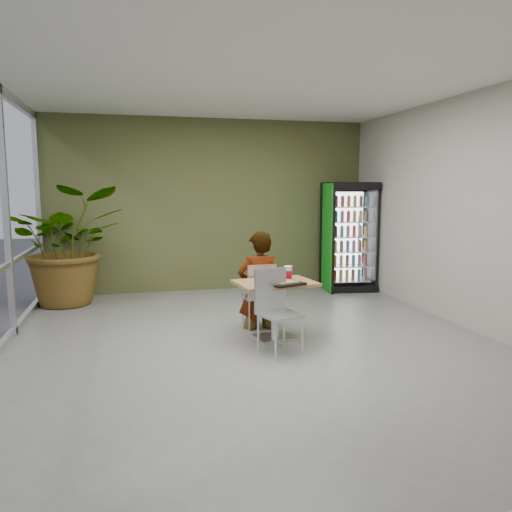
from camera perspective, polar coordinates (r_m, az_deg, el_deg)
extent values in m
plane|color=gray|center=(6.27, -0.04, -10.04)|extent=(7.00, 7.00, 0.00)
cube|color=#B0854B|center=(6.30, 2.20, -3.11)|extent=(1.05, 0.80, 0.04)
cylinder|color=silver|center=(6.38, 2.19, -6.42)|extent=(0.10, 0.10, 0.71)
cube|color=silver|center=(6.47, 2.17, -9.30)|extent=(0.53, 0.45, 0.04)
cube|color=silver|center=(6.93, 0.22, -4.65)|extent=(0.42, 0.42, 0.03)
cube|color=silver|center=(6.71, 0.69, -3.00)|extent=(0.40, 0.05, 0.48)
cylinder|color=silver|center=(7.19, 1.14, -5.96)|extent=(0.02, 0.02, 0.43)
cylinder|color=silver|center=(7.10, -1.51, -6.14)|extent=(0.02, 0.02, 0.43)
cylinder|color=silver|center=(6.87, 2.01, -6.60)|extent=(0.02, 0.02, 0.43)
cylinder|color=silver|center=(6.78, -0.76, -6.81)|extent=(0.02, 0.02, 0.43)
cube|color=silver|center=(5.82, 2.77, -6.71)|extent=(0.54, 0.54, 0.03)
cube|color=silver|center=(5.93, 1.66, -3.89)|extent=(0.42, 0.16, 0.51)
cylinder|color=silver|center=(5.64, 2.26, -9.64)|extent=(0.02, 0.02, 0.46)
cylinder|color=silver|center=(5.85, 5.31, -9.04)|extent=(0.02, 0.02, 0.46)
cylinder|color=silver|center=(5.94, 0.24, -8.74)|extent=(0.02, 0.02, 0.46)
cylinder|color=silver|center=(6.13, 3.21, -8.21)|extent=(0.02, 0.02, 0.46)
imported|color=black|center=(6.87, 0.32, -3.99)|extent=(0.62, 0.42, 1.64)
cylinder|color=white|center=(6.27, 1.52, -2.92)|extent=(0.20, 0.20, 0.01)
cylinder|color=white|center=(6.35, 3.68, -2.04)|extent=(0.10, 0.10, 0.18)
cylinder|color=red|center=(6.35, 3.68, -2.09)|extent=(0.10, 0.10, 0.10)
cylinder|color=white|center=(6.33, 3.68, -1.20)|extent=(0.11, 0.11, 0.01)
cube|color=white|center=(6.04, 0.88, -3.31)|extent=(0.16, 0.16, 0.02)
cube|color=black|center=(6.10, 3.40, -3.18)|extent=(0.50, 0.44, 0.02)
cube|color=black|center=(9.58, 10.67, 2.20)|extent=(0.99, 0.82, 2.03)
cube|color=#18A11F|center=(9.39, 8.10, 2.15)|extent=(0.10, 0.69, 1.99)
cube|color=silver|center=(9.26, 11.56, 2.12)|extent=(0.73, 0.10, 1.63)
imported|color=#326126|center=(8.80, -20.65, 1.15)|extent=(2.01, 1.82, 1.97)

